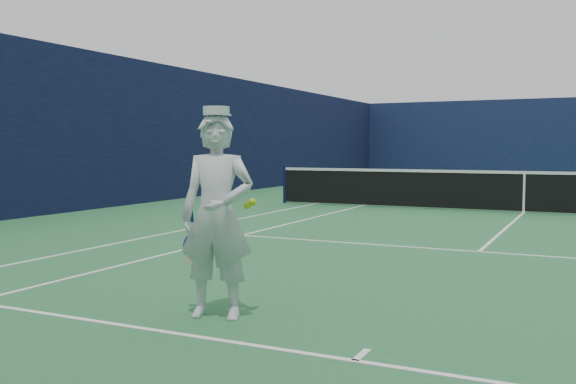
# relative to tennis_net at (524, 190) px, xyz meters

# --- Properties ---
(ground) EXTENTS (80.00, 80.00, 0.00)m
(ground) POSITION_rel_tennis_net_xyz_m (0.00, 0.00, -0.55)
(ground) COLOR #276738
(ground) RESTS_ON ground
(court_markings) EXTENTS (11.03, 23.83, 0.01)m
(court_markings) POSITION_rel_tennis_net_xyz_m (0.00, 0.00, -0.55)
(court_markings) COLOR white
(court_markings) RESTS_ON ground
(windscreen_fence) EXTENTS (20.12, 36.12, 4.00)m
(windscreen_fence) POSITION_rel_tennis_net_xyz_m (0.00, 0.00, 1.45)
(windscreen_fence) COLOR #10193C
(windscreen_fence) RESTS_ON ground
(tennis_net) EXTENTS (12.88, 0.09, 1.07)m
(tennis_net) POSITION_rel_tennis_net_xyz_m (0.00, 0.00, 0.00)
(tennis_net) COLOR #141E4C
(tennis_net) RESTS_ON ground
(tennis_player) EXTENTS (0.87, 0.61, 1.95)m
(tennis_player) POSITION_rel_tennis_net_xyz_m (-1.57, -11.26, 0.39)
(tennis_player) COLOR silver
(tennis_player) RESTS_ON ground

